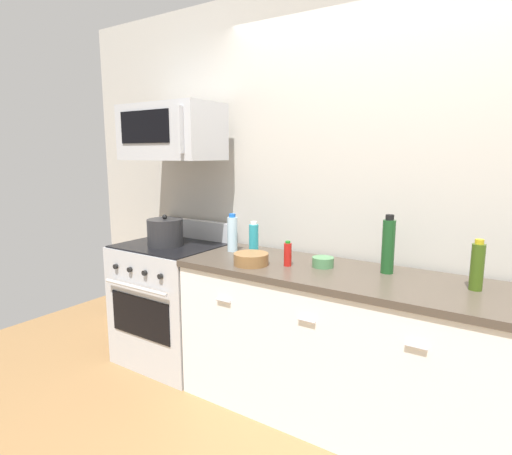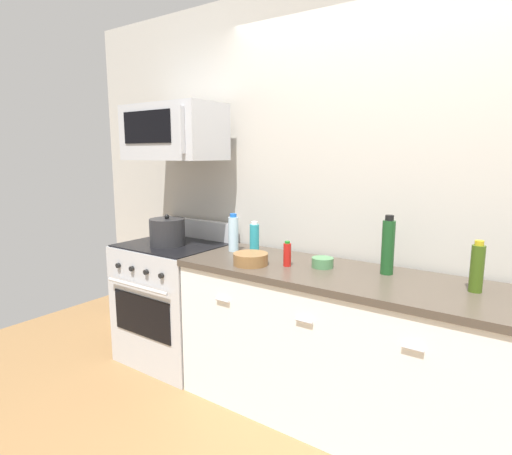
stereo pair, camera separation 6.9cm
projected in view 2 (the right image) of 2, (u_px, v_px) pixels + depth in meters
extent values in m
plane|color=olive|center=(371.00, 431.00, 2.46)|extent=(6.63, 6.63, 0.00)
cube|color=#B7B2A8|center=(405.00, 195.00, 2.55)|extent=(5.52, 0.10, 2.70)
cube|color=white|center=(374.00, 361.00, 2.38)|extent=(2.40, 0.62, 0.88)
cube|color=#473D33|center=(378.00, 283.00, 2.30)|extent=(2.43, 0.65, 0.04)
cube|color=black|center=(352.00, 451.00, 2.22)|extent=(2.40, 0.02, 0.10)
cylinder|color=silver|center=(222.00, 300.00, 2.55)|extent=(0.10, 0.02, 0.02)
cylinder|color=silver|center=(304.00, 321.00, 2.23)|extent=(0.10, 0.02, 0.02)
cylinder|color=silver|center=(413.00, 349.00, 1.91)|extent=(0.10, 0.02, 0.02)
cube|color=#B7BABF|center=(175.00, 302.00, 3.28)|extent=(0.76, 0.64, 0.91)
cube|color=black|center=(142.00, 316.00, 3.02)|extent=(0.58, 0.01, 0.30)
cylinder|color=#B7BABF|center=(137.00, 286.00, 2.95)|extent=(0.61, 0.02, 0.02)
cube|color=#B7BABF|center=(199.00, 229.00, 3.42)|extent=(0.76, 0.06, 0.16)
cube|color=black|center=(173.00, 245.00, 3.20)|extent=(0.73, 0.61, 0.01)
cylinder|color=black|center=(118.00, 266.00, 3.08)|extent=(0.04, 0.02, 0.04)
cylinder|color=black|center=(132.00, 269.00, 2.99)|extent=(0.04, 0.02, 0.04)
cylinder|color=black|center=(146.00, 272.00, 2.91)|extent=(0.04, 0.02, 0.04)
cylinder|color=black|center=(161.00, 276.00, 2.82)|extent=(0.04, 0.02, 0.04)
cube|color=#B7BABF|center=(174.00, 133.00, 3.09)|extent=(0.74, 0.40, 0.40)
cube|color=black|center=(146.00, 127.00, 2.96)|extent=(0.48, 0.01, 0.22)
cube|color=#B7BABF|center=(182.00, 130.00, 2.75)|extent=(0.02, 0.04, 0.30)
cylinder|color=#B21914|center=(287.00, 255.00, 2.56)|extent=(0.05, 0.05, 0.14)
cylinder|color=#19721E|center=(287.00, 242.00, 2.55)|extent=(0.03, 0.03, 0.01)
cylinder|color=#385114|center=(477.00, 269.00, 2.07)|extent=(0.07, 0.07, 0.24)
cylinder|color=#B29919|center=(479.00, 243.00, 2.05)|extent=(0.04, 0.04, 0.02)
cylinder|color=#19471E|center=(389.00, 248.00, 2.38)|extent=(0.07, 0.07, 0.31)
cylinder|color=black|center=(390.00, 218.00, 2.35)|extent=(0.05, 0.05, 0.03)
cylinder|color=teal|center=(254.00, 239.00, 2.87)|extent=(0.06, 0.06, 0.20)
cylinder|color=white|center=(254.00, 223.00, 2.85)|extent=(0.04, 0.04, 0.02)
cylinder|color=silver|center=(233.00, 234.00, 2.95)|extent=(0.07, 0.07, 0.24)
cylinder|color=blue|center=(233.00, 215.00, 2.93)|extent=(0.05, 0.05, 0.02)
cylinder|color=brown|center=(251.00, 259.00, 2.60)|extent=(0.22, 0.22, 0.07)
torus|color=brown|center=(251.00, 254.00, 2.59)|extent=(0.22, 0.22, 0.01)
cylinder|color=brown|center=(251.00, 264.00, 2.60)|extent=(0.12, 0.12, 0.01)
cylinder|color=#477A4C|center=(323.00, 262.00, 2.54)|extent=(0.13, 0.13, 0.06)
torus|color=#477A4C|center=(323.00, 258.00, 2.53)|extent=(0.13, 0.13, 0.01)
cylinder|color=#477A4C|center=(322.00, 267.00, 2.54)|extent=(0.07, 0.07, 0.01)
cylinder|color=#262628|center=(167.00, 232.00, 3.14)|extent=(0.26, 0.26, 0.20)
sphere|color=black|center=(167.00, 217.00, 3.12)|extent=(0.04, 0.04, 0.04)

